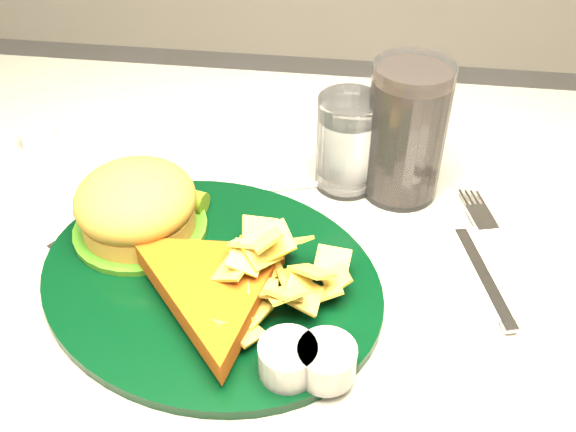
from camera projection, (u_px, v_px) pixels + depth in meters
name	position (u px, v px, depth m)	size (l,w,h in m)	color
dinner_plate	(207.00, 253.00, 0.61)	(0.35, 0.29, 0.08)	black
water_glass	(348.00, 143.00, 0.72)	(0.07, 0.07, 0.11)	silver
cola_glass	(406.00, 132.00, 0.70)	(0.09, 0.09, 0.16)	black
fork_napkin	(483.00, 269.00, 0.64)	(0.14, 0.18, 0.01)	silver
spoon	(86.00, 225.00, 0.69)	(0.03, 0.13, 0.01)	white
ramekin	(37.00, 136.00, 0.81)	(0.04, 0.04, 0.03)	white
wrapped_straw	(298.00, 186.00, 0.75)	(0.20, 0.07, 0.01)	white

